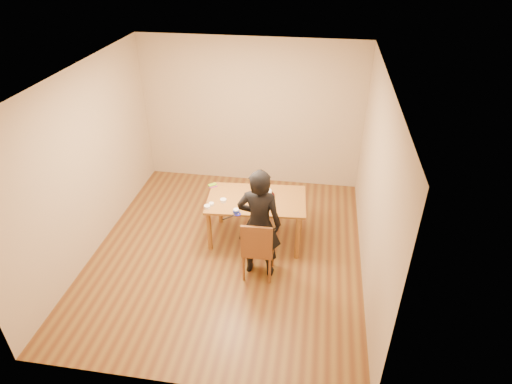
# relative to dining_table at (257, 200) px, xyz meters

# --- Properties ---
(room_shell) EXTENTS (4.00, 4.50, 2.70)m
(room_shell) POSITION_rel_dining_table_xyz_m (-0.39, -0.06, 0.62)
(room_shell) COLOR brown
(room_shell) RESTS_ON ground
(dining_table) EXTENTS (1.53, 0.98, 0.04)m
(dining_table) POSITION_rel_dining_table_xyz_m (0.00, 0.00, 0.00)
(dining_table) COLOR brown
(dining_table) RESTS_ON floor
(dining_chair) EXTENTS (0.43, 0.43, 0.04)m
(dining_chair) POSITION_rel_dining_table_xyz_m (0.15, -0.78, -0.28)
(dining_chair) COLOR brown
(dining_chair) RESTS_ON floor
(cake_plate) EXTENTS (0.29, 0.29, 0.02)m
(cake_plate) POSITION_rel_dining_table_xyz_m (0.11, 0.10, 0.03)
(cake_plate) COLOR red
(cake_plate) RESTS_ON dining_table
(cake) EXTENTS (0.21, 0.21, 0.07)m
(cake) POSITION_rel_dining_table_xyz_m (0.11, 0.10, 0.07)
(cake) COLOR white
(cake) RESTS_ON cake_plate
(frosting_dome) EXTENTS (0.20, 0.20, 0.03)m
(frosting_dome) POSITION_rel_dining_table_xyz_m (0.11, 0.10, 0.12)
(frosting_dome) COLOR white
(frosting_dome) RESTS_ON cake
(frosting_tub) EXTENTS (0.08, 0.08, 0.07)m
(frosting_tub) POSITION_rel_dining_table_xyz_m (-0.23, -0.42, 0.05)
(frosting_tub) COLOR white
(frosting_tub) RESTS_ON dining_table
(frosting_lid) EXTENTS (0.09, 0.09, 0.01)m
(frosting_lid) POSITION_rel_dining_table_xyz_m (-0.20, -0.44, 0.02)
(frosting_lid) COLOR #1E189E
(frosting_lid) RESTS_ON dining_table
(frosting_dollop) EXTENTS (0.04, 0.04, 0.02)m
(frosting_dollop) POSITION_rel_dining_table_xyz_m (-0.20, -0.44, 0.04)
(frosting_dollop) COLOR white
(frosting_dollop) RESTS_ON frosting_lid
(ramekin_green) EXTENTS (0.09, 0.09, 0.04)m
(ramekin_green) POSITION_rel_dining_table_xyz_m (-0.67, -0.35, 0.04)
(ramekin_green) COLOR white
(ramekin_green) RESTS_ON dining_table
(ramekin_yellow) EXTENTS (0.09, 0.09, 0.04)m
(ramekin_yellow) POSITION_rel_dining_table_xyz_m (-0.48, -0.15, 0.04)
(ramekin_yellow) COLOR white
(ramekin_yellow) RESTS_ON dining_table
(ramekin_multi) EXTENTS (0.08, 0.08, 0.04)m
(ramekin_multi) POSITION_rel_dining_table_xyz_m (-0.63, -0.27, 0.04)
(ramekin_multi) COLOR white
(ramekin_multi) RESTS_ON dining_table
(candy_box_pink) EXTENTS (0.14, 0.12, 0.02)m
(candy_box_pink) POSITION_rel_dining_table_xyz_m (-0.73, 0.24, 0.03)
(candy_box_pink) COLOR #F238C0
(candy_box_pink) RESTS_ON dining_table
(candy_box_green) EXTENTS (0.14, 0.13, 0.02)m
(candy_box_green) POSITION_rel_dining_table_xyz_m (-0.74, 0.25, 0.05)
(candy_box_green) COLOR #35931B
(candy_box_green) RESTS_ON candy_box_pink
(spatula) EXTENTS (0.14, 0.12, 0.01)m
(spatula) POSITION_rel_dining_table_xyz_m (-0.32, -0.55, 0.02)
(spatula) COLOR black
(spatula) RESTS_ON dining_table
(person) EXTENTS (0.63, 0.43, 1.66)m
(person) POSITION_rel_dining_table_xyz_m (0.15, -0.73, 0.10)
(person) COLOR black
(person) RESTS_ON floor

